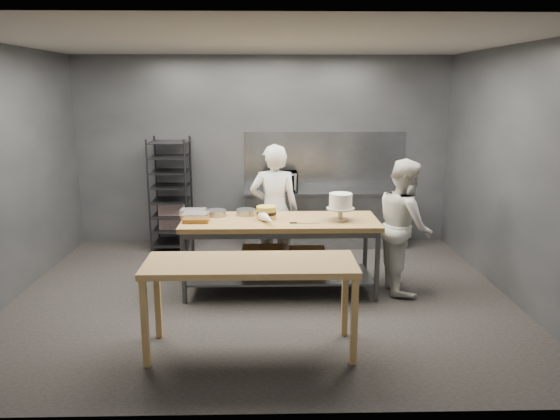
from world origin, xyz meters
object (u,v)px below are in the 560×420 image
object	(u,v)px
microwave	(280,181)
chef_behind	(274,210)
chef_right	(404,226)
frosted_cake_stand	(341,203)
speed_rack	(171,195)
near_counter	(250,270)
work_table	(281,246)
layer_cake	(266,213)

from	to	relation	value
microwave	chef_behind	bearing A→B (deg)	-94.66
chef_right	frosted_cake_stand	bearing A→B (deg)	93.21
microwave	chef_right	bearing A→B (deg)	-53.34
speed_rack	microwave	bearing A→B (deg)	2.67
near_counter	speed_rack	size ratio (longest dim) A/B	1.14
work_table	chef_behind	size ratio (longest dim) A/B	1.35
chef_right	frosted_cake_stand	world-z (taller)	chef_right
chef_behind	chef_right	world-z (taller)	chef_behind
work_table	near_counter	bearing A→B (deg)	-101.59
work_table	frosted_cake_stand	distance (m)	0.92
speed_rack	layer_cake	xyz separation A→B (m)	(1.50, -1.91, 0.14)
work_table	layer_cake	size ratio (longest dim) A/B	9.84
microwave	layer_cake	distance (m)	2.00
near_counter	chef_right	bearing A→B (deg)	40.57
frosted_cake_stand	chef_behind	bearing A→B (deg)	138.48
work_table	chef_right	bearing A→B (deg)	-0.02
work_table	layer_cake	bearing A→B (deg)	174.96
near_counter	layer_cake	distance (m)	1.63
speed_rack	chef_right	distance (m)	3.74
work_table	microwave	distance (m)	2.06
speed_rack	chef_behind	bearing A→B (deg)	-38.93
near_counter	work_table	bearing A→B (deg)	78.41
chef_right	speed_rack	bearing A→B (deg)	57.17
work_table	chef_behind	bearing A→B (deg)	96.28
near_counter	speed_rack	world-z (taller)	speed_rack
chef_behind	chef_right	size ratio (longest dim) A/B	1.07
chef_right	microwave	size ratio (longest dim) A/B	3.06
speed_rack	chef_right	xyz separation A→B (m)	(3.21, -1.92, -0.03)
chef_behind	layer_cake	distance (m)	0.63
work_table	microwave	world-z (taller)	microwave
near_counter	chef_right	size ratio (longest dim) A/B	1.20
chef_behind	microwave	bearing A→B (deg)	-92.53
work_table	speed_rack	world-z (taller)	speed_rack
frosted_cake_stand	speed_rack	bearing A→B (deg)	140.19
speed_rack	chef_behind	world-z (taller)	chef_behind
microwave	layer_cake	bearing A→B (deg)	-96.23
work_table	microwave	xyz separation A→B (m)	(0.04, 2.00, 0.48)
chef_behind	layer_cake	bearing A→B (deg)	82.43
speed_rack	near_counter	bearing A→B (deg)	-69.09
microwave	work_table	bearing A→B (deg)	-91.22
chef_behind	work_table	bearing A→B (deg)	98.41
chef_behind	chef_right	bearing A→B (deg)	160.66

